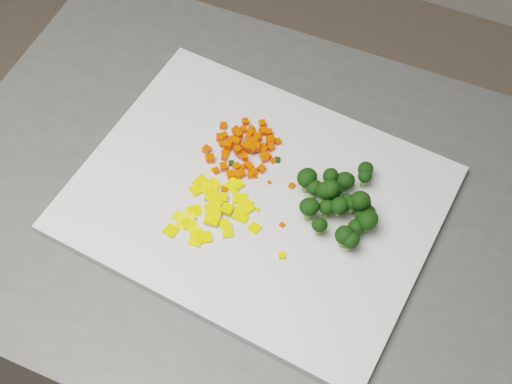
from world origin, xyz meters
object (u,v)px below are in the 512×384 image
at_px(counter_block, 264,331).
at_px(cutting_board, 256,199).
at_px(pepper_pile, 212,211).
at_px(carrot_pile, 243,144).
at_px(broccoli_pile, 344,197).

xyz_separation_m(counter_block, cutting_board, (-0.02, -0.00, 0.46)).
bearing_deg(pepper_pile, cutting_board, 49.89).
distance_m(counter_block, cutting_board, 0.46).
bearing_deg(cutting_board, pepper_pile, -130.11).
bearing_deg(carrot_pile, counter_block, -43.87).
height_order(cutting_board, broccoli_pile, broccoli_pile).
height_order(counter_block, carrot_pile, carrot_pile).
relative_size(cutting_board, broccoli_pile, 3.75).
bearing_deg(pepper_pile, counter_block, 40.03).
height_order(carrot_pile, pepper_pile, carrot_pile).
distance_m(counter_block, broccoli_pile, 0.50).
xyz_separation_m(counter_block, broccoli_pile, (0.10, 0.03, 0.49)).
bearing_deg(carrot_pile, broccoli_pile, -12.47).
distance_m(cutting_board, broccoli_pile, 0.12).
xyz_separation_m(cutting_board, broccoli_pile, (0.11, 0.03, 0.04)).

